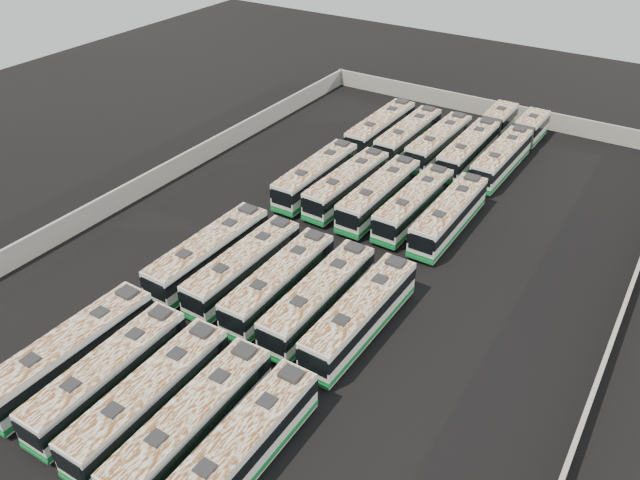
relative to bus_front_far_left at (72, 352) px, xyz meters
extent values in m
plane|color=black|center=(8.06, 22.58, -1.81)|extent=(140.00, 140.00, 0.00)
cube|color=gray|center=(8.06, 58.88, -0.71)|extent=(45.20, 0.30, 2.20)
cube|color=gray|center=(30.36, 22.58, -0.71)|extent=(0.30, 73.20, 2.20)
cube|color=gray|center=(-14.24, 22.58, -0.71)|extent=(0.30, 73.20, 2.20)
cube|color=#B9BBB5|center=(0.00, 0.00, -0.02)|extent=(2.71, 12.51, 2.86)
cube|color=#106E30|center=(0.00, 0.00, -1.06)|extent=(2.76, 12.56, 0.44)
cube|color=black|center=(0.00, 0.00, 0.45)|extent=(2.77, 12.57, 0.96)
cube|color=beige|center=(0.00, 0.00, 1.44)|extent=(2.65, 12.26, 0.07)
cube|color=black|center=(-0.02, -2.75, 1.55)|extent=(1.00, 1.00, 0.15)
cube|color=black|center=(0.02, 2.74, 1.55)|extent=(1.00, 1.00, 0.15)
cube|color=black|center=(0.04, 5.24, 1.60)|extent=(1.36, 1.16, 0.27)
cylinder|color=black|center=(-1.15, -3.99, -1.29)|extent=(0.30, 1.04, 1.04)
cylinder|color=black|center=(1.08, -4.01, -1.29)|extent=(0.30, 1.04, 1.04)
cylinder|color=black|center=(-1.08, 4.00, -1.29)|extent=(0.30, 1.04, 1.04)
cylinder|color=black|center=(1.15, 3.98, -1.29)|extent=(0.30, 1.04, 1.04)
cube|color=#B9BBB5|center=(3.65, -0.07, -0.08)|extent=(2.77, 12.08, 2.76)
cube|color=#106E30|center=(3.65, -0.07, -1.09)|extent=(2.83, 12.14, 0.42)
cube|color=black|center=(3.65, -0.07, 0.37)|extent=(2.84, 12.15, 0.92)
cube|color=black|center=(3.78, -6.11, 0.24)|extent=(2.21, 0.11, 1.45)
cube|color=#106E30|center=(3.78, -6.11, -1.29)|extent=(2.51, 0.16, 0.28)
cube|color=beige|center=(3.65, -0.07, 1.32)|extent=(2.72, 11.84, 0.07)
cube|color=black|center=(3.71, -2.72, 1.42)|extent=(0.97, 0.97, 0.14)
cube|color=black|center=(3.59, 2.57, 1.42)|extent=(0.97, 0.97, 0.14)
cube|color=black|center=(3.54, 4.98, 1.47)|extent=(1.33, 1.13, 0.26)
cylinder|color=black|center=(2.66, -3.94, -1.31)|extent=(0.30, 1.01, 1.00)
cylinder|color=black|center=(4.81, -3.90, -1.31)|extent=(0.30, 1.01, 1.00)
cylinder|color=black|center=(2.49, 3.75, -1.31)|extent=(0.30, 1.01, 1.00)
cylinder|color=black|center=(4.64, 3.80, -1.31)|extent=(0.30, 1.01, 1.00)
cube|color=#B9BBB5|center=(7.34, -0.05, -0.05)|extent=(2.82, 12.33, 2.81)
cube|color=#106E30|center=(7.34, -0.05, -1.08)|extent=(2.87, 12.38, 0.43)
cube|color=black|center=(7.34, -0.05, 0.42)|extent=(2.88, 12.39, 0.94)
cube|color=black|center=(7.47, -6.21, 0.28)|extent=(2.25, 0.11, 1.48)
cube|color=beige|center=(7.34, -0.05, 1.39)|extent=(2.76, 12.08, 0.07)
cube|color=black|center=(7.40, -2.75, 1.49)|extent=(0.99, 0.99, 0.14)
cube|color=black|center=(7.28, 2.65, 1.49)|extent=(0.99, 0.99, 0.14)
cube|color=black|center=(7.23, 5.10, 1.54)|extent=(1.35, 1.15, 0.27)
cylinder|color=black|center=(6.33, -4.00, -1.30)|extent=(0.31, 1.03, 1.02)
cylinder|color=black|center=(8.52, -3.95, -1.30)|extent=(0.31, 1.03, 1.02)
cylinder|color=black|center=(6.16, 3.85, -1.30)|extent=(0.31, 1.03, 1.02)
cylinder|color=black|center=(8.35, 3.90, -1.30)|extent=(0.31, 1.03, 1.02)
cube|color=#B9BBB5|center=(10.91, -0.12, -0.04)|extent=(2.79, 12.42, 2.84)
cube|color=#106E30|center=(10.91, -0.12, -1.07)|extent=(2.84, 12.47, 0.43)
cube|color=black|center=(10.91, -0.12, 0.43)|extent=(2.85, 12.48, 0.95)
cube|color=beige|center=(10.91, -0.12, 1.41)|extent=(2.74, 12.17, 0.07)
cube|color=black|center=(10.96, -2.84, 1.52)|extent=(1.00, 1.00, 0.14)
cube|color=black|center=(10.86, 2.61, 1.52)|extent=(1.00, 1.00, 0.14)
cube|color=black|center=(10.82, 5.08, 1.57)|extent=(1.36, 1.16, 0.27)
cylinder|color=black|center=(9.88, -4.09, -1.30)|extent=(0.31, 1.04, 1.03)
cylinder|color=black|center=(9.74, 3.82, -1.30)|extent=(0.31, 1.04, 1.03)
cylinder|color=black|center=(11.94, 3.86, -1.30)|extent=(0.31, 1.04, 1.03)
cube|color=#B9BBB5|center=(14.48, -0.14, -0.04)|extent=(2.59, 12.34, 2.83)
cube|color=#106E30|center=(14.48, -0.14, -1.07)|extent=(2.64, 12.39, 0.43)
cube|color=black|center=(14.48, -0.14, 0.43)|extent=(2.65, 12.40, 0.95)
cube|color=beige|center=(14.48, -0.14, 1.40)|extent=(2.53, 12.09, 0.07)
cube|color=black|center=(14.48, -2.85, 1.51)|extent=(0.98, 0.98, 0.14)
cube|color=black|center=(14.48, 2.57, 1.51)|extent=(0.98, 0.98, 0.14)
cube|color=black|center=(14.47, 5.04, 1.56)|extent=(1.34, 1.13, 0.27)
cylinder|color=black|center=(13.37, 3.81, -1.30)|extent=(0.29, 1.03, 1.03)
cylinder|color=black|center=(15.57, 3.81, -1.30)|extent=(0.29, 1.03, 1.03)
cube|color=#B9BBB5|center=(0.09, 13.85, -0.01)|extent=(2.71, 12.56, 2.87)
cube|color=#106E30|center=(0.09, 13.85, -1.06)|extent=(2.76, 12.62, 0.44)
cube|color=black|center=(0.09, 13.85, 0.46)|extent=(2.77, 12.63, 0.96)
cube|color=black|center=(0.04, 7.56, 0.33)|extent=(2.30, 0.08, 1.52)
cube|color=#106E30|center=(0.04, 7.56, -1.27)|extent=(2.61, 0.12, 0.29)
cube|color=beige|center=(0.09, 13.85, 1.46)|extent=(2.66, 12.31, 0.07)
cube|color=black|center=(0.07, 11.09, 1.56)|extent=(1.00, 1.00, 0.15)
cube|color=black|center=(0.11, 16.61, 1.56)|extent=(1.00, 1.00, 0.15)
cube|color=black|center=(0.13, 19.12, 1.61)|extent=(1.37, 1.16, 0.27)
cylinder|color=black|center=(-1.06, 9.84, -1.29)|extent=(0.30, 1.05, 1.05)
cylinder|color=black|center=(1.18, 9.82, -1.29)|extent=(0.30, 1.05, 1.05)
cylinder|color=black|center=(-1.00, 17.87, -1.29)|extent=(0.30, 1.05, 1.05)
cylinder|color=black|center=(1.24, 17.85, -1.29)|extent=(0.30, 1.05, 1.05)
cube|color=#B9BBB5|center=(3.61, 13.94, -0.08)|extent=(2.60, 12.10, 2.77)
cube|color=#106E30|center=(3.61, 13.94, -1.09)|extent=(2.65, 12.15, 0.42)
cube|color=black|center=(3.61, 13.94, 0.38)|extent=(2.66, 12.16, 0.93)
cube|color=black|center=(3.57, 7.88, 0.25)|extent=(2.22, 0.08, 1.46)
cube|color=#106E30|center=(3.57, 7.88, -1.29)|extent=(2.52, 0.12, 0.28)
cube|color=beige|center=(3.61, 13.94, 1.34)|extent=(2.55, 11.86, 0.07)
cube|color=black|center=(3.59, 11.28, 1.44)|extent=(0.96, 0.96, 0.14)
cube|color=black|center=(3.63, 16.60, 1.44)|extent=(0.96, 0.96, 0.14)
cube|color=black|center=(3.65, 19.02, 1.49)|extent=(1.32, 1.12, 0.26)
cylinder|color=black|center=(2.51, 10.08, -1.31)|extent=(0.29, 1.01, 1.01)
cylinder|color=black|center=(4.66, 10.07, -1.31)|extent=(0.29, 1.01, 1.01)
cylinder|color=black|center=(2.56, 17.81, -1.31)|extent=(0.29, 1.01, 1.01)
cylinder|color=black|center=(4.71, 17.80, -1.31)|extent=(0.29, 1.01, 1.01)
cube|color=#B9BBB5|center=(7.22, 13.86, -0.08)|extent=(2.67, 12.07, 2.76)
cube|color=#106E30|center=(7.22, 13.86, -1.09)|extent=(2.72, 12.12, 0.42)
cube|color=black|center=(7.22, 13.86, 0.37)|extent=(2.73, 12.13, 0.92)
cube|color=black|center=(7.30, 7.81, 0.24)|extent=(2.21, 0.09, 1.46)
cube|color=#106E30|center=(7.30, 7.81, -1.29)|extent=(2.51, 0.13, 0.28)
cube|color=beige|center=(7.22, 13.86, 1.33)|extent=(2.61, 11.83, 0.07)
cube|color=black|center=(7.25, 11.21, 1.43)|extent=(0.97, 0.97, 0.14)
cube|color=black|center=(7.18, 16.50, 1.43)|extent=(0.97, 0.97, 0.14)
cube|color=black|center=(7.15, 18.91, 1.48)|extent=(1.32, 1.12, 0.26)
cylinder|color=black|center=(6.20, 9.99, -1.31)|extent=(0.29, 1.01, 1.00)
cylinder|color=black|center=(8.34, 10.02, -1.31)|extent=(0.29, 1.01, 1.00)
cylinder|color=black|center=(6.09, 17.69, -1.31)|extent=(0.29, 1.01, 1.00)
cylinder|color=black|center=(8.24, 17.72, -1.31)|extent=(0.29, 1.01, 1.00)
cube|color=#B9BBB5|center=(10.88, 13.84, -0.04)|extent=(2.58, 12.31, 2.82)
cube|color=#106E30|center=(10.88, 13.84, -1.08)|extent=(2.63, 12.36, 0.43)
cube|color=black|center=(10.88, 13.84, 0.42)|extent=(2.64, 12.37, 0.94)
cube|color=black|center=(10.89, 7.67, 0.29)|extent=(2.26, 0.06, 1.49)
cube|color=#106E30|center=(10.89, 7.67, -1.28)|extent=(2.56, 0.10, 0.29)
cube|color=beige|center=(10.88, 13.84, 1.40)|extent=(2.52, 12.07, 0.07)
cube|color=black|center=(10.88, 11.14, 1.50)|extent=(0.98, 0.98, 0.14)
cube|color=black|center=(10.88, 16.55, 1.50)|extent=(0.98, 0.98, 0.14)
cube|color=black|center=(10.88, 19.01, 1.55)|extent=(1.33, 1.13, 0.27)
cylinder|color=black|center=(9.79, 9.90, -1.30)|extent=(0.29, 1.03, 1.03)
cylinder|color=black|center=(11.98, 9.91, -1.30)|extent=(0.29, 1.03, 1.03)
cylinder|color=black|center=(9.78, 17.78, -1.30)|extent=(0.29, 1.03, 1.03)
cylinder|color=black|center=(11.98, 17.78, -1.30)|extent=(0.29, 1.03, 1.03)
cube|color=#B9BBB5|center=(14.48, 13.77, -0.03)|extent=(2.77, 12.47, 2.85)
cube|color=#106E30|center=(14.48, 13.77, -1.07)|extent=(2.82, 12.52, 0.44)
cube|color=black|center=(14.48, 13.77, 0.44)|extent=(2.83, 12.53, 0.95)
cube|color=black|center=(14.39, 7.53, 0.31)|extent=(2.28, 0.09, 1.50)
cube|color=#106E30|center=(14.39, 7.53, -1.28)|extent=(2.59, 0.14, 0.29)
cube|color=beige|center=(14.48, 13.77, 1.43)|extent=(2.72, 12.22, 0.07)
cube|color=black|center=(14.44, 11.03, 1.53)|extent=(1.00, 1.00, 0.15)
cube|color=black|center=(14.52, 16.50, 1.53)|extent=(1.00, 1.00, 0.15)
cube|color=black|center=(14.56, 18.99, 1.58)|extent=(1.36, 1.16, 0.27)
cylinder|color=black|center=(13.32, 9.81, -1.30)|extent=(0.31, 1.04, 1.04)
cylinder|color=black|center=(15.53, 9.77, -1.30)|extent=(0.31, 1.04, 1.04)
cylinder|color=black|center=(13.43, 17.76, -1.30)|extent=(0.31, 1.04, 1.04)
cylinder|color=black|center=(15.65, 17.73, -1.30)|extent=(0.31, 1.04, 1.04)
cube|color=#B9BBB5|center=(0.01, 30.23, -0.06)|extent=(2.63, 12.24, 2.80)
cube|color=#106E30|center=(0.01, 30.23, -1.08)|extent=(2.68, 12.29, 0.43)
cube|color=black|center=(0.01, 30.23, 0.41)|extent=(2.69, 12.30, 0.94)
cube|color=black|center=(0.05, 24.10, 0.27)|extent=(2.24, 0.07, 1.48)
cube|color=#106E30|center=(0.05, 24.10, -1.28)|extent=(2.55, 0.12, 0.29)
cube|color=beige|center=(0.01, 30.23, 1.37)|extent=(2.57, 11.99, 0.07)
cube|color=black|center=(0.03, 27.54, 1.47)|extent=(0.97, 0.97, 0.14)
cube|color=black|center=(0.00, 32.92, 1.47)|extent=(0.97, 0.97, 0.14)
cube|color=black|center=(-0.02, 35.36, 1.53)|extent=(1.33, 1.13, 0.26)
cylinder|color=black|center=(-1.05, 26.31, -1.31)|extent=(0.29, 1.02, 1.02)
cylinder|color=black|center=(1.13, 26.33, -1.31)|extent=(0.29, 1.02, 1.02)
cylinder|color=black|center=(-1.10, 34.13, -1.31)|extent=(0.29, 1.02, 1.02)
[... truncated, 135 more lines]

